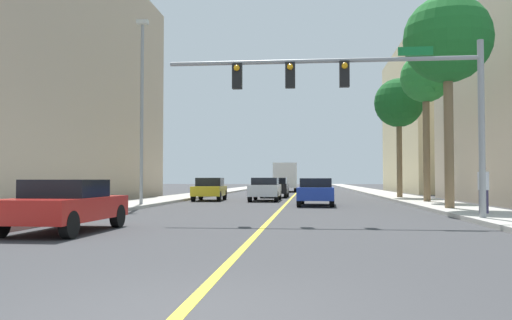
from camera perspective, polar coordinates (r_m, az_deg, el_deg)
ground at (r=47.13m, az=4.24°, el=-3.72°), size 192.00×192.00×0.00m
sidewalk_left at (r=47.96m, az=-5.02°, el=-3.60°), size 2.81×168.00×0.15m
sidewalk_right at (r=47.54m, az=13.58°, el=-3.56°), size 2.81×168.00×0.15m
lane_marking_center at (r=47.13m, az=4.24°, el=-3.71°), size 0.16×144.00×0.01m
building_left_near at (r=34.96m, az=-23.83°, el=7.90°), size 10.67×23.24×14.61m
building_right_far at (r=59.57m, az=22.67°, el=4.05°), size 16.14×21.82×15.09m
traffic_signal_mast at (r=17.52m, az=11.84°, el=7.62°), size 10.13×0.36×5.62m
street_lamp at (r=26.34m, az=-12.23°, el=6.07°), size 0.56×0.28×8.97m
palm_near at (r=24.24m, az=19.97°, el=12.00°), size 3.69×3.69×8.98m
palm_mid at (r=30.57m, az=17.86°, el=8.23°), size 2.73×2.73×8.14m
palm_far at (r=36.88m, az=15.18°, el=5.87°), size 3.28×3.28×7.98m
car_white at (r=32.84m, az=1.02°, el=-3.11°), size 1.80×4.48×1.44m
car_blue at (r=27.17m, az=6.51°, el=-3.39°), size 1.92×4.47×1.40m
car_red at (r=14.42m, az=-19.98°, el=-4.56°), size 2.01×4.01×1.34m
car_yellow at (r=33.41m, az=-5.02°, el=-3.11°), size 1.92×3.91×1.43m
car_black at (r=38.96m, az=2.06°, el=-2.97°), size 1.93×3.92×1.45m
delivery_truck at (r=56.75m, az=3.21°, el=-1.81°), size 2.57×7.89×3.02m
pedestrian at (r=20.27m, az=23.36°, el=-2.94°), size 0.38×0.38×1.69m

